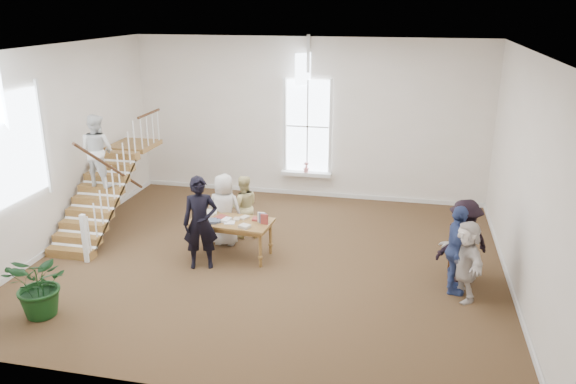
% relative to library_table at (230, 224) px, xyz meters
% --- Properties ---
extents(ground, '(10.00, 10.00, 0.00)m').
position_rel_library_table_xyz_m(ground, '(0.90, -0.02, -0.75)').
color(ground, '#44301A').
rests_on(ground, ground).
extents(room_shell, '(10.49, 10.00, 10.00)m').
position_rel_library_table_xyz_m(room_shell, '(0.90, 4.37, -0.35)').
color(room_shell, silver).
rests_on(room_shell, ground).
extents(staircase, '(1.10, 4.10, 2.92)m').
position_rel_library_table_xyz_m(staircase, '(-3.44, 0.73, 0.87)').
color(staircase, brown).
rests_on(staircase, ground).
extents(library_table, '(1.85, 1.03, 0.90)m').
position_rel_library_table_xyz_m(library_table, '(0.00, 0.00, 0.00)').
color(library_table, brown).
rests_on(library_table, ground).
extents(police_officer, '(0.84, 0.68, 2.00)m').
position_rel_library_table_xyz_m(police_officer, '(-0.42, -0.65, 0.25)').
color(police_officer, black).
rests_on(police_officer, ground).
extents(elderly_woman, '(0.84, 0.55, 1.69)m').
position_rel_library_table_xyz_m(elderly_woman, '(-0.32, 0.60, 0.09)').
color(elderly_woman, beige).
rests_on(elderly_woman, ground).
extents(person_yellow, '(0.91, 0.82, 1.53)m').
position_rel_library_table_xyz_m(person_yellow, '(-0.02, 1.10, 0.01)').
color(person_yellow, '#D9CA87').
rests_on(person_yellow, ground).
extents(woman_cluster_a, '(0.48, 1.06, 1.78)m').
position_rel_library_table_xyz_m(woman_cluster_a, '(4.74, -0.65, 0.13)').
color(woman_cluster_a, '#364781').
rests_on(woman_cluster_a, ground).
extents(woman_cluster_b, '(1.31, 1.14, 1.76)m').
position_rel_library_table_xyz_m(woman_cluster_b, '(4.90, -0.20, 0.12)').
color(woman_cluster_b, black).
rests_on(woman_cluster_b, ground).
extents(woman_cluster_c, '(1.00, 1.52, 1.57)m').
position_rel_library_table_xyz_m(woman_cluster_c, '(4.90, -0.85, 0.03)').
color(woman_cluster_c, silver).
rests_on(woman_cluster_c, ground).
extents(floor_plant, '(1.27, 1.15, 1.24)m').
position_rel_library_table_xyz_m(floor_plant, '(-2.50, -3.13, -0.13)').
color(floor_plant, '#113512').
rests_on(floor_plant, ground).
extents(side_chair, '(0.49, 0.49, 1.07)m').
position_rel_library_table_xyz_m(side_chair, '(4.90, 0.16, -0.15)').
color(side_chair, '#331A0E').
rests_on(side_chair, ground).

